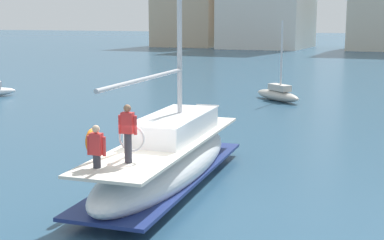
# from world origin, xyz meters

# --- Properties ---
(ground_plane) EXTENTS (400.00, 400.00, 0.00)m
(ground_plane) POSITION_xyz_m (0.00, 0.00, 0.00)
(ground_plane) COLOR #284C66
(main_sailboat) EXTENTS (3.19, 9.77, 12.85)m
(main_sailboat) POSITION_xyz_m (-0.11, 1.81, 0.91)
(main_sailboat) COLOR silver
(main_sailboat) RESTS_ON ground
(moored_cutter_left) EXTENTS (3.92, 3.45, 5.15)m
(moored_cutter_left) POSITION_xyz_m (-1.56, 21.35, 0.46)
(moored_cutter_left) COLOR #B7B2A8
(moored_cutter_left) RESTS_ON ground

